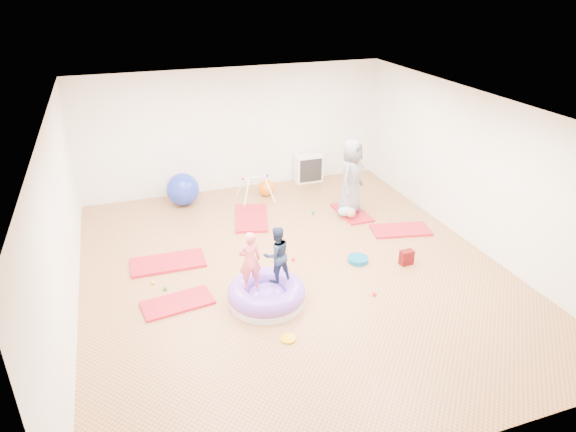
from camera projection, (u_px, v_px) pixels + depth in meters
name	position (u px, v px, depth m)	size (l,w,h in m)	color
room	(294.00, 196.00, 8.26)	(7.01, 8.01, 2.81)	#9F8752
gym_mat_front_left	(178.00, 303.00, 7.94)	(1.08, 0.54, 0.04)	red
gym_mat_mid_left	(168.00, 263.00, 9.03)	(1.28, 0.64, 0.05)	red
gym_mat_center_back	(251.00, 218.00, 10.67)	(1.30, 0.65, 0.05)	red
gym_mat_right	(401.00, 230.00, 10.18)	(1.14, 0.57, 0.05)	red
gym_mat_rear_right	(352.00, 213.00, 10.92)	(1.07, 0.54, 0.04)	red
inflatable_cushion	(267.00, 294.00, 7.93)	(1.21, 1.21, 0.38)	white
child_pink	(250.00, 258.00, 7.61)	(0.35, 0.23, 0.95)	#F16171
child_navy	(277.00, 252.00, 7.80)	(0.45, 0.35, 0.92)	navy
adult_caregiver	(351.00, 177.00, 10.56)	(0.77, 0.50, 1.59)	slate
infant	(348.00, 211.00, 10.64)	(0.39, 0.40, 0.23)	#A5C7D9
ball_pit_balls	(249.00, 270.00, 8.78)	(3.57, 3.22, 0.07)	red
exercise_ball_blue	(183.00, 189.00, 11.19)	(0.72, 0.72, 0.72)	#1E33B2
exercise_ball_orange	(266.00, 188.00, 11.73)	(0.38, 0.38, 0.38)	orange
infant_play_gym	(255.00, 184.00, 11.40)	(0.75, 0.71, 0.57)	white
cube_shelf	(309.00, 169.00, 12.47)	(0.66, 0.32, 0.66)	white
balance_disc	(358.00, 259.00, 9.10)	(0.37, 0.37, 0.08)	#085C80
backpack	(407.00, 258.00, 8.98)	(0.23, 0.14, 0.27)	#95080D
yellow_toy	(288.00, 339.00, 7.18)	(0.21, 0.21, 0.03)	#ECB206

